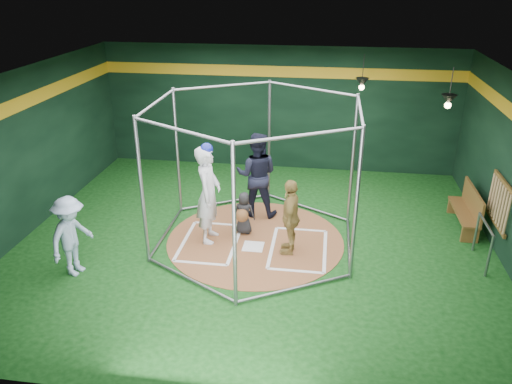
# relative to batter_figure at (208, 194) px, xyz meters

# --- Properties ---
(room_shell) EXTENTS (10.10, 9.10, 3.53)m
(room_shell) POSITION_rel_batter_figure_xyz_m (0.98, 0.11, 0.67)
(room_shell) COLOR #0C360E
(room_shell) RESTS_ON ground
(clay_disc) EXTENTS (3.80, 3.80, 0.01)m
(clay_disc) POSITION_rel_batter_figure_xyz_m (0.98, 0.10, -1.08)
(clay_disc) COLOR brown
(clay_disc) RESTS_ON ground
(home_plate) EXTENTS (0.43, 0.43, 0.01)m
(home_plate) POSITION_rel_batter_figure_xyz_m (0.98, -0.20, -1.07)
(home_plate) COLOR white
(home_plate) RESTS_ON clay_disc
(batter_box_left) EXTENTS (1.17, 1.77, 0.01)m
(batter_box_left) POSITION_rel_batter_figure_xyz_m (0.03, -0.15, -1.07)
(batter_box_left) COLOR white
(batter_box_left) RESTS_ON clay_disc
(batter_box_right) EXTENTS (1.17, 1.77, 0.01)m
(batter_box_right) POSITION_rel_batter_figure_xyz_m (1.93, -0.15, -1.07)
(batter_box_right) COLOR white
(batter_box_right) RESTS_ON clay_disc
(batting_cage) EXTENTS (4.05, 4.67, 3.00)m
(batting_cage) POSITION_rel_batter_figure_xyz_m (0.98, 0.10, 0.41)
(batting_cage) COLOR gray
(batting_cage) RESTS_ON ground
(bat_rack) EXTENTS (0.07, 1.25, 0.98)m
(bat_rack) POSITION_rel_batter_figure_xyz_m (5.90, 0.50, -0.04)
(bat_rack) COLOR brown
(bat_rack) RESTS_ON room_shell
(pendant_lamp_near) EXTENTS (0.34, 0.34, 0.90)m
(pendant_lamp_near) POSITION_rel_batter_figure_xyz_m (3.18, 3.70, 1.65)
(pendant_lamp_near) COLOR black
(pendant_lamp_near) RESTS_ON room_shell
(pendant_lamp_far) EXTENTS (0.34, 0.34, 0.90)m
(pendant_lamp_far) POSITION_rel_batter_figure_xyz_m (4.98, 2.10, 1.65)
(pendant_lamp_far) COLOR black
(pendant_lamp_far) RESTS_ON room_shell
(batter_figure) EXTENTS (0.51, 0.77, 2.18)m
(batter_figure) POSITION_rel_batter_figure_xyz_m (0.00, 0.00, 0.00)
(batter_figure) COLOR silver
(batter_figure) RESTS_ON clay_disc
(visitor_leopard) EXTENTS (0.42, 0.95, 1.60)m
(visitor_leopard) POSITION_rel_batter_figure_xyz_m (1.75, -0.26, -0.28)
(visitor_leopard) COLOR tan
(visitor_leopard) RESTS_ON clay_disc
(catcher_figure) EXTENTS (0.49, 0.56, 0.96)m
(catcher_figure) POSITION_rel_batter_figure_xyz_m (0.68, 0.36, -0.59)
(catcher_figure) COLOR black
(catcher_figure) RESTS_ON clay_disc
(umpire) EXTENTS (0.98, 0.77, 2.01)m
(umpire) POSITION_rel_batter_figure_xyz_m (0.82, 1.35, -0.07)
(umpire) COLOR black
(umpire) RESTS_ON clay_disc
(bystander_blue) EXTENTS (0.81, 1.14, 1.59)m
(bystander_blue) POSITION_rel_batter_figure_xyz_m (-2.25, -1.65, -0.29)
(bystander_blue) COLOR #A2BAD6
(bystander_blue) RESTS_ON ground
(dugout_bench) EXTENTS (0.37, 1.60, 0.93)m
(dugout_bench) POSITION_rel_batter_figure_xyz_m (5.60, 1.41, -0.61)
(dugout_bench) COLOR brown
(dugout_bench) RESTS_ON ground
(steel_railing) EXTENTS (0.05, 1.03, 0.88)m
(steel_railing) POSITION_rel_batter_figure_xyz_m (5.53, -0.14, -0.50)
(steel_railing) COLOR gray
(steel_railing) RESTS_ON ground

